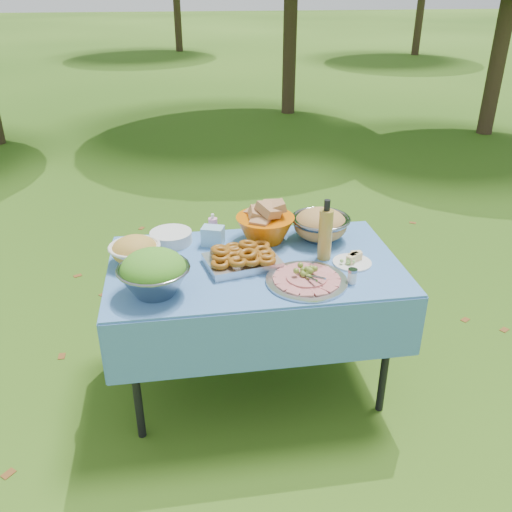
{
  "coord_description": "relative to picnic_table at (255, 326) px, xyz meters",
  "views": [
    {
      "loc": [
        -0.36,
        -2.39,
        2.04
      ],
      "look_at": [
        0.01,
        0.0,
        0.8
      ],
      "focal_mm": 38.0,
      "sensor_mm": 36.0,
      "label": 1
    }
  ],
  "objects": [
    {
      "name": "pasta_bowl_white",
      "position": [
        -0.59,
        0.1,
        0.45
      ],
      "size": [
        0.29,
        0.29,
        0.14
      ],
      "primitive_type": null,
      "rotation": [
        0.0,
        0.0,
        -0.17
      ],
      "color": "white",
      "rests_on": "picnic_table"
    },
    {
      "name": "plate_stack",
      "position": [
        -0.41,
        0.31,
        0.41
      ],
      "size": [
        0.25,
        0.25,
        0.06
      ],
      "primitive_type": "cylinder",
      "rotation": [
        0.0,
        0.0,
        -0.12
      ],
      "color": "white",
      "rests_on": "picnic_table"
    },
    {
      "name": "salad_bowl",
      "position": [
        -0.49,
        -0.22,
        0.49
      ],
      "size": [
        0.42,
        0.42,
        0.21
      ],
      "primitive_type": null,
      "rotation": [
        0.0,
        0.0,
        0.37
      ],
      "color": "gray",
      "rests_on": "picnic_table"
    },
    {
      "name": "cheese_plate",
      "position": [
        0.49,
        -0.08,
        0.41
      ],
      "size": [
        0.25,
        0.25,
        0.05
      ],
      "primitive_type": "cylinder",
      "rotation": [
        0.0,
        0.0,
        -0.3
      ],
      "color": "white",
      "rests_on": "picnic_table"
    },
    {
      "name": "picnic_table",
      "position": [
        0.0,
        0.0,
        0.0
      ],
      "size": [
        1.46,
        0.86,
        0.76
      ],
      "primitive_type": "cube",
      "color": "#83D0FC",
      "rests_on": "ground"
    },
    {
      "name": "fried_tray",
      "position": [
        -0.07,
        -0.01,
        0.42
      ],
      "size": [
        0.4,
        0.32,
        0.08
      ],
      "primitive_type": "cube",
      "rotation": [
        0.0,
        0.0,
        0.21
      ],
      "color": "silver",
      "rests_on": "picnic_table"
    },
    {
      "name": "pasta_bowl_steel",
      "position": [
        0.4,
        0.24,
        0.47
      ],
      "size": [
        0.37,
        0.37,
        0.17
      ],
      "primitive_type": null,
      "rotation": [
        0.0,
        0.0,
        0.19
      ],
      "color": "gray",
      "rests_on": "picnic_table"
    },
    {
      "name": "oil_bottle",
      "position": [
        0.36,
        0.0,
        0.54
      ],
      "size": [
        0.08,
        0.08,
        0.32
      ],
      "primitive_type": "cylinder",
      "rotation": [
        0.0,
        0.0,
        0.21
      ],
      "color": "#B08C39",
      "rests_on": "picnic_table"
    },
    {
      "name": "charcuterie_platter",
      "position": [
        0.21,
        -0.23,
        0.42
      ],
      "size": [
        0.49,
        0.49,
        0.09
      ],
      "primitive_type": "cylinder",
      "rotation": [
        0.0,
        0.0,
        0.31
      ],
      "color": "#B0B2B7",
      "rests_on": "picnic_table"
    },
    {
      "name": "bread_bowl",
      "position": [
        0.1,
        0.26,
        0.49
      ],
      "size": [
        0.35,
        0.35,
        0.21
      ],
      "primitive_type": null,
      "rotation": [
        0.0,
        0.0,
        0.09
      ],
      "color": "#DD6304",
      "rests_on": "picnic_table"
    },
    {
      "name": "ground",
      "position": [
        0.0,
        0.0,
        -0.38
      ],
      "size": [
        80.0,
        80.0,
        0.0
      ],
      "primitive_type": "plane",
      "color": "#19390A",
      "rests_on": "ground"
    },
    {
      "name": "wipes_box",
      "position": [
        -0.19,
        0.25,
        0.43
      ],
      "size": [
        0.13,
        0.12,
        0.1
      ],
      "primitive_type": "cube",
      "rotation": [
        0.0,
        0.0,
        -0.34
      ],
      "color": "#8FC9E7",
      "rests_on": "picnic_table"
    },
    {
      "name": "sanitizer_bottle",
      "position": [
        -0.18,
        0.34,
        0.45
      ],
      "size": [
        0.05,
        0.05,
        0.14
      ],
      "primitive_type": "cylinder",
      "rotation": [
        0.0,
        0.0,
        0.1
      ],
      "color": "#F79ECC",
      "rests_on": "picnic_table"
    },
    {
      "name": "shaker",
      "position": [
        0.42,
        -0.26,
        0.42
      ],
      "size": [
        0.05,
        0.05,
        0.07
      ],
      "primitive_type": "cylinder",
      "rotation": [
        0.0,
        0.0,
        -0.17
      ],
      "color": "white",
      "rests_on": "picnic_table"
    }
  ]
}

